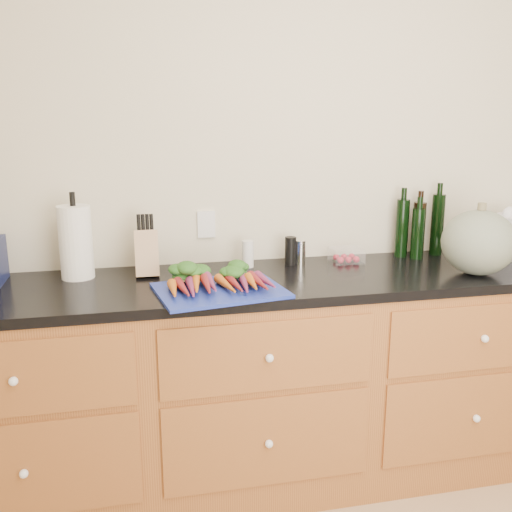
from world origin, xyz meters
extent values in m
cube|color=beige|center=(0.00, 1.62, 1.30)|extent=(4.10, 0.05, 2.60)
cube|color=brown|center=(0.00, 1.30, 0.45)|extent=(3.60, 0.60, 0.90)
cube|color=brown|center=(-1.35, 0.99, 0.72)|extent=(0.82, 0.01, 0.28)
sphere|color=white|center=(-1.35, 0.98, 0.72)|extent=(0.03, 0.03, 0.03)
cube|color=brown|center=(-1.35, 0.99, 0.36)|extent=(0.82, 0.01, 0.38)
sphere|color=white|center=(-1.35, 0.98, 0.36)|extent=(0.03, 0.03, 0.03)
cube|color=brown|center=(-0.45, 0.99, 0.72)|extent=(0.82, 0.01, 0.28)
sphere|color=white|center=(-0.45, 0.98, 0.72)|extent=(0.03, 0.03, 0.03)
cube|color=brown|center=(-0.45, 0.99, 0.36)|extent=(0.82, 0.01, 0.38)
sphere|color=white|center=(-0.45, 0.98, 0.36)|extent=(0.03, 0.03, 0.03)
cube|color=brown|center=(0.45, 0.99, 0.72)|extent=(0.82, 0.01, 0.28)
sphere|color=white|center=(0.45, 0.98, 0.72)|extent=(0.03, 0.03, 0.03)
cube|color=brown|center=(0.45, 0.99, 0.36)|extent=(0.82, 0.01, 0.38)
sphere|color=white|center=(0.45, 0.98, 0.36)|extent=(0.03, 0.03, 0.03)
cube|color=black|center=(0.00, 1.30, 0.92)|extent=(3.64, 0.62, 0.04)
cube|color=#1A2C97|center=(-0.61, 1.14, 0.95)|extent=(0.53, 0.43, 0.01)
cone|color=#CC6318|center=(-0.79, 1.12, 0.97)|extent=(0.04, 0.19, 0.04)
cone|color=maroon|center=(-0.76, 1.12, 0.97)|extent=(0.04, 0.19, 0.04)
cone|color=#7F2755|center=(-0.73, 1.12, 0.97)|extent=(0.04, 0.19, 0.04)
cone|color=#CC6318|center=(-0.70, 1.12, 0.97)|extent=(0.04, 0.19, 0.04)
cone|color=maroon|center=(-0.67, 1.12, 0.97)|extent=(0.04, 0.19, 0.04)
cone|color=#7F2755|center=(-0.64, 1.12, 0.97)|extent=(0.04, 0.19, 0.04)
ellipsoid|color=#1B4316|center=(-0.71, 1.26, 0.98)|extent=(0.19, 0.11, 0.06)
cone|color=#CC6318|center=(-0.58, 1.12, 0.97)|extent=(0.04, 0.19, 0.04)
cone|color=maroon|center=(-0.55, 1.12, 0.97)|extent=(0.04, 0.19, 0.04)
cone|color=#7F2755|center=(-0.52, 1.12, 0.97)|extent=(0.04, 0.19, 0.04)
cone|color=#CC6318|center=(-0.49, 1.12, 0.97)|extent=(0.04, 0.19, 0.04)
cone|color=maroon|center=(-0.46, 1.12, 0.97)|extent=(0.04, 0.19, 0.04)
cone|color=#7F2755|center=(-0.43, 1.12, 0.97)|extent=(0.04, 0.19, 0.04)
ellipsoid|color=#1B4316|center=(-0.51, 1.26, 0.98)|extent=(0.19, 0.11, 0.06)
ellipsoid|color=#596554|center=(0.50, 1.16, 1.08)|extent=(0.31, 0.31, 0.28)
cylinder|color=white|center=(-1.16, 1.46, 1.09)|extent=(0.14, 0.14, 0.30)
cube|color=tan|center=(-0.87, 1.44, 1.04)|extent=(0.10, 0.10, 0.19)
cylinder|color=silver|center=(-0.43, 1.48, 1.00)|extent=(0.05, 0.05, 0.12)
cylinder|color=black|center=(-0.23, 1.48, 1.00)|extent=(0.05, 0.05, 0.13)
cylinder|color=white|center=(-0.19, 1.48, 1.00)|extent=(0.05, 0.05, 0.11)
cube|color=white|center=(0.03, 1.47, 0.97)|extent=(0.14, 0.11, 0.07)
cylinder|color=black|center=(0.33, 1.52, 1.08)|extent=(0.06, 0.06, 0.28)
cylinder|color=black|center=(0.42, 1.53, 1.07)|extent=(0.06, 0.06, 0.26)
cylinder|color=black|center=(0.51, 1.52, 1.09)|extent=(0.06, 0.06, 0.29)
cylinder|color=black|center=(0.38, 1.46, 1.06)|extent=(0.06, 0.06, 0.24)
camera|label=1|loc=(-0.92, -0.94, 1.61)|focal=40.00mm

